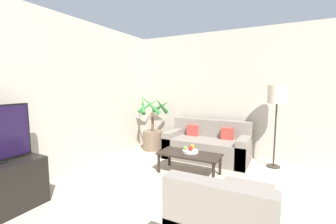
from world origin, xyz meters
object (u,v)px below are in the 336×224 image
(sofa_loveseat, at_px, (207,146))
(fruit_bowl, at_px, (190,151))
(orange_fruit, at_px, (192,147))
(floor_lamp, at_px, (277,98))
(potted_palm, at_px, (153,132))
(apple_red, at_px, (191,148))
(ottoman, at_px, (245,202))
(apple_green, at_px, (185,148))
(coffee_table, at_px, (189,156))

(sofa_loveseat, distance_m, fruit_bowl, 0.85)
(sofa_loveseat, height_order, fruit_bowl, sofa_loveseat)
(fruit_bowl, xyz_separation_m, orange_fruit, (-0.00, 0.09, 0.06))
(floor_lamp, height_order, orange_fruit, floor_lamp)
(floor_lamp, bearing_deg, orange_fruit, -145.81)
(potted_palm, height_order, floor_lamp, floor_lamp)
(sofa_loveseat, relative_size, floor_lamp, 1.10)
(fruit_bowl, height_order, apple_red, apple_red)
(potted_palm, distance_m, orange_fruit, 1.57)
(potted_palm, distance_m, ottoman, 3.08)
(potted_palm, bearing_deg, sofa_loveseat, -3.35)
(floor_lamp, xyz_separation_m, apple_red, (-1.29, -0.99, -0.86))
(apple_red, height_order, ottoman, apple_red)
(apple_green, bearing_deg, apple_red, -1.49)
(apple_red, height_order, orange_fruit, same)
(apple_green, bearing_deg, sofa_loveseat, 81.81)
(orange_fruit, height_order, ottoman, orange_fruit)
(sofa_loveseat, relative_size, coffee_table, 1.57)
(apple_red, xyz_separation_m, orange_fruit, (-0.01, 0.11, -0.00))
(floor_lamp, relative_size, apple_red, 18.51)
(ottoman, bearing_deg, apple_red, 138.61)
(fruit_bowl, relative_size, orange_fruit, 3.36)
(coffee_table, height_order, fruit_bowl, fruit_bowl)
(fruit_bowl, xyz_separation_m, ottoman, (1.09, -0.97, -0.21))
(coffee_table, xyz_separation_m, ottoman, (1.08, -0.90, -0.14))
(fruit_bowl, bearing_deg, apple_red, -60.56)
(sofa_loveseat, xyz_separation_m, floor_lamp, (1.27, 0.14, 1.03))
(sofa_loveseat, bearing_deg, floor_lamp, 6.11)
(floor_lamp, xyz_separation_m, coffee_table, (-1.29, -1.04, -0.99))
(potted_palm, bearing_deg, orange_fruit, -31.77)
(coffee_table, bearing_deg, ottoman, -39.82)
(floor_lamp, xyz_separation_m, ottoman, (-0.21, -1.94, -1.13))
(potted_palm, distance_m, sofa_loveseat, 1.38)
(apple_green, xyz_separation_m, orange_fruit, (0.09, 0.11, 0.01))
(orange_fruit, bearing_deg, ottoman, -44.13)
(potted_palm, bearing_deg, floor_lamp, 1.20)
(floor_lamp, bearing_deg, fruit_bowl, -143.09)
(coffee_table, distance_m, apple_green, 0.16)
(floor_lamp, relative_size, ottoman, 2.61)
(potted_palm, xyz_separation_m, floor_lamp, (2.64, 0.06, 0.88))
(potted_palm, xyz_separation_m, coffee_table, (1.35, -0.98, -0.11))
(orange_fruit, bearing_deg, coffee_table, -87.11)
(sofa_loveseat, bearing_deg, fruit_bowl, -92.13)
(coffee_table, xyz_separation_m, fruit_bowl, (-0.00, 0.06, 0.07))
(potted_palm, xyz_separation_m, orange_fruit, (1.34, -0.83, 0.02))
(sofa_loveseat, bearing_deg, apple_green, -98.19)
(apple_red, xyz_separation_m, ottoman, (1.08, -0.95, -0.27))
(apple_red, xyz_separation_m, apple_green, (-0.10, 0.00, -0.01))
(orange_fruit, distance_m, ottoman, 1.54)
(coffee_table, bearing_deg, apple_green, 153.03)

